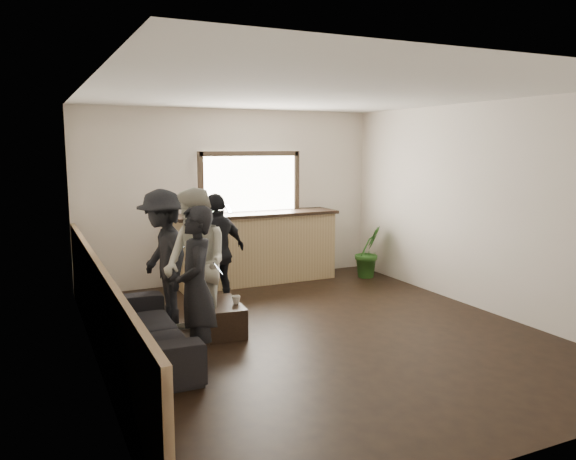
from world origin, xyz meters
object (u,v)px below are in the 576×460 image
sofa (142,328)px  person_c (164,257)px  cup_b (236,300)px  person_d (218,252)px  person_a (196,288)px  bar_counter (256,243)px  person_b (196,264)px  coffee_table (221,317)px  potted_plant (368,251)px  cup_a (212,296)px

sofa → person_c: bearing=-24.1°
cup_b → person_c: size_ratio=0.06×
person_d → person_a: bearing=41.6°
person_d → bar_counter: bearing=-154.9°
cup_b → person_b: 0.66m
bar_counter → coffee_table: (-1.33, -2.16, -0.46)m
cup_b → person_a: 1.16m
bar_counter → coffee_table: size_ratio=3.34×
potted_plant → person_b: (-3.50, -1.74, 0.43)m
sofa → bar_counter: bearing=-41.4°
bar_counter → person_d: 1.62m
bar_counter → cup_a: bar_counter is taller
coffee_table → cup_b: 0.30m
coffee_table → person_d: size_ratio=0.51×
bar_counter → cup_b: (-1.18, -2.28, -0.23)m
bar_counter → coffee_table: 2.58m
sofa → person_d: size_ratio=1.33×
coffee_table → person_a: person_a is taller
sofa → potted_plant: (4.19, 2.06, 0.13)m
potted_plant → person_c: 3.86m
cup_b → coffee_table: bearing=143.6°
person_c → bar_counter: bearing=124.2°
potted_plant → person_a: 4.57m
coffee_table → person_c: bearing=129.2°
bar_counter → person_a: bar_counter is taller
cup_a → potted_plant: 3.54m
sofa → cup_a: sofa is taller
person_b → person_c: (-0.21, 0.71, -0.03)m
cup_b → person_c: person_c is taller
person_a → coffee_table: bearing=160.9°
coffee_table → potted_plant: potted_plant is taller
bar_counter → person_a: bearing=-121.4°
person_b → person_c: person_b is taller
bar_counter → person_b: 2.78m
cup_a → person_b: size_ratio=0.07×
bar_counter → person_d: (-1.05, -1.22, 0.15)m
potted_plant → cup_b: bearing=-149.6°
bar_counter → sofa: bearing=-132.4°
bar_counter → sofa: size_ratio=1.27×
cup_a → potted_plant: size_ratio=0.13×
bar_counter → cup_b: size_ratio=26.47×
cup_a → cup_b: cup_b is taller
potted_plant → person_b: bearing=-153.6°
person_a → person_d: 2.05m
cup_a → person_b: 0.61m
cup_a → person_d: size_ratio=0.07×
sofa → coffee_table: bearing=-67.2°
coffee_table → person_b: bearing=-166.7°
potted_plant → sofa: bearing=-153.8°
person_a → person_b: person_b is taller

